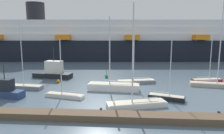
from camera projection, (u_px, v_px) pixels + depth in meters
ground_plane at (105, 104)px, 23.15m from camera, size 600.00×600.00×0.00m
dock_pier at (100, 116)px, 19.05m from camera, size 27.05×1.84×0.76m
sailboat_0 at (26, 86)px, 29.48m from camera, size 4.74×1.86×9.27m
sailboat_1 at (65, 94)px, 25.62m from camera, size 5.00×2.23×7.06m
sailboat_2 at (213, 83)px, 30.68m from camera, size 6.62×2.74×12.18m
sailboat_3 at (207, 80)px, 33.77m from camera, size 4.90×2.32×7.73m
sailboat_4 at (114, 86)px, 28.80m from camera, size 7.10×2.45×9.97m
sailboat_5 at (166, 97)px, 24.58m from camera, size 4.28×2.43×7.11m
sailboat_6 at (137, 102)px, 22.27m from camera, size 6.57×3.39×10.77m
sailboat_7 at (136, 80)px, 32.73m from camera, size 6.08×2.90×9.83m
fishing_boat_0 at (4, 91)px, 25.71m from camera, size 5.26×2.37×4.05m
fishing_boat_1 at (53, 72)px, 36.68m from camera, size 6.98×3.03×5.36m
channel_buoy_0 at (58, 81)px, 33.16m from camera, size 0.54×0.54×1.40m
channel_buoy_1 at (107, 76)px, 36.84m from camera, size 0.66×0.66×1.72m
cruise_ship at (99, 41)px, 63.29m from camera, size 105.21×22.64×16.60m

